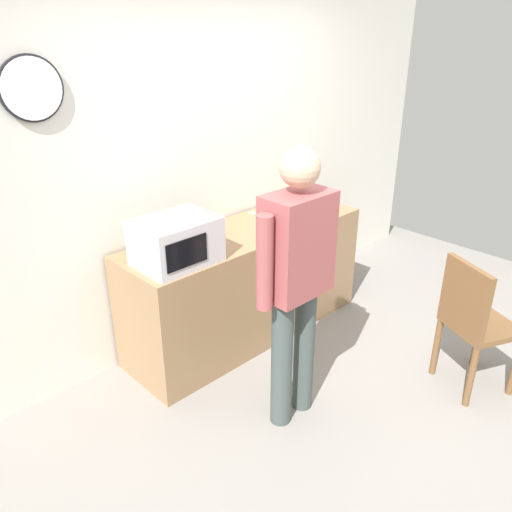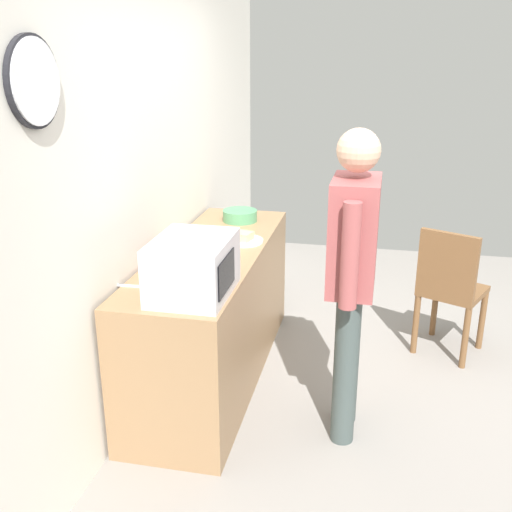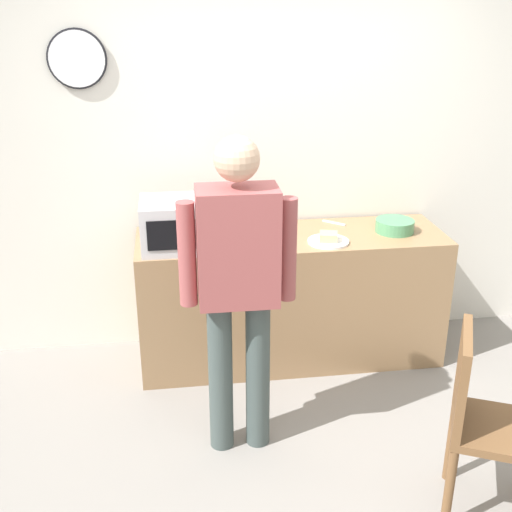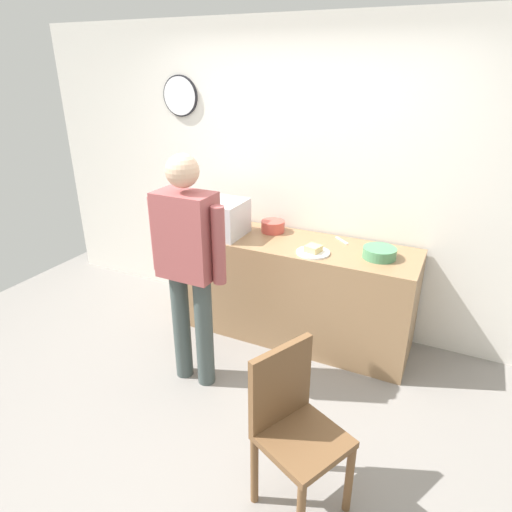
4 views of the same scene
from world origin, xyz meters
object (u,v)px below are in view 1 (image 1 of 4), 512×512
(fork_utensil, at_px, (259,213))
(person_standing, at_px, (296,272))
(sandwich_plate, at_px, (280,226))
(microwave, at_px, (176,241))
(spoon_utensil, at_px, (147,244))
(cereal_bowl, at_px, (308,205))
(wooden_chair, at_px, (473,320))
(salad_bowl, at_px, (204,228))

(fork_utensil, distance_m, person_standing, 1.35)
(sandwich_plate, relative_size, fork_utensil, 1.53)
(microwave, bearing_deg, spoon_utensil, 86.57)
(cereal_bowl, height_order, wooden_chair, cereal_bowl)
(fork_utensil, bearing_deg, salad_bowl, -175.53)
(cereal_bowl, distance_m, spoon_utensil, 1.40)
(salad_bowl, bearing_deg, cereal_bowl, -10.10)
(fork_utensil, xyz_separation_m, spoon_utensil, (-1.01, 0.08, 0.00))
(salad_bowl, relative_size, fork_utensil, 1.20)
(person_standing, bearing_deg, spoon_utensil, 101.04)
(wooden_chair, bearing_deg, sandwich_plate, 105.85)
(salad_bowl, xyz_separation_m, fork_utensil, (0.61, 0.05, -0.05))
(microwave, xyz_separation_m, fork_utensil, (1.03, 0.30, -0.15))
(fork_utensil, height_order, wooden_chair, wooden_chair)
(microwave, height_order, salad_bowl, microwave)
(cereal_bowl, relative_size, person_standing, 0.15)
(sandwich_plate, xyz_separation_m, cereal_bowl, (0.48, 0.14, 0.02))
(fork_utensil, bearing_deg, cereal_bowl, -31.81)
(salad_bowl, distance_m, person_standing, 1.07)
(microwave, relative_size, salad_bowl, 2.44)
(wooden_chair, bearing_deg, fork_utensil, 98.61)
(salad_bowl, relative_size, cereal_bowl, 0.81)
(spoon_utensil, bearing_deg, cereal_bowl, -12.36)
(microwave, height_order, sandwich_plate, microwave)
(person_standing, height_order, wooden_chair, person_standing)
(cereal_bowl, relative_size, fork_utensil, 1.49)
(wooden_chair, bearing_deg, person_standing, 148.64)
(spoon_utensil, bearing_deg, person_standing, -78.96)
(spoon_utensil, height_order, person_standing, person_standing)
(microwave, bearing_deg, fork_utensil, 16.38)
(salad_bowl, relative_size, spoon_utensil, 1.20)
(spoon_utensil, bearing_deg, salad_bowl, -17.54)
(microwave, relative_size, spoon_utensil, 2.94)
(salad_bowl, bearing_deg, wooden_chair, -62.74)
(sandwich_plate, distance_m, fork_utensil, 0.38)
(sandwich_plate, xyz_separation_m, fork_utensil, (0.13, 0.36, -0.02))
(salad_bowl, height_order, spoon_utensil, salad_bowl)
(sandwich_plate, bearing_deg, salad_bowl, 147.13)
(salad_bowl, height_order, fork_utensil, salad_bowl)
(sandwich_plate, relative_size, spoon_utensil, 1.53)
(person_standing, bearing_deg, salad_bowl, 80.50)
(person_standing, bearing_deg, fork_utensil, 54.51)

